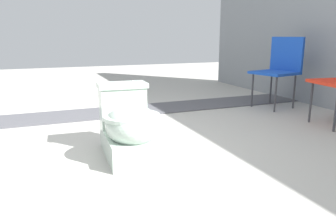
{
  "coord_description": "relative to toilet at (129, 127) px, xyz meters",
  "views": [
    {
      "loc": [
        2.36,
        -0.34,
        0.85
      ],
      "look_at": [
        0.18,
        0.54,
        0.3
      ],
      "focal_mm": 35.0,
      "sensor_mm": 36.0,
      "label": 1
    }
  ],
  "objects": [
    {
      "name": "ground_plane",
      "position": [
        -0.18,
        -0.24,
        -0.22
      ],
      "size": [
        14.0,
        14.0,
        0.0
      ],
      "primitive_type": "plane",
      "color": "#A8A59E"
    },
    {
      "name": "gravel_strip",
      "position": [
        -1.4,
        0.26,
        -0.21
      ],
      "size": [
        0.56,
        8.0,
        0.01
      ],
      "primitive_type": "cube",
      "color": "#4C4C51",
      "rests_on": "ground"
    },
    {
      "name": "folding_chair_left",
      "position": [
        -0.96,
        2.13,
        0.29
      ],
      "size": [
        0.52,
        0.52,
        0.83
      ],
      "rotation": [
        0.0,
        0.0,
        -1.36
      ],
      "color": "#1947B2",
      "rests_on": "ground"
    },
    {
      "name": "toilet",
      "position": [
        0.0,
        0.0,
        0.0
      ],
      "size": [
        0.65,
        0.41,
        0.52
      ],
      "rotation": [
        0.0,
        0.0,
        -0.06
      ],
      "color": "#B2C6B7",
      "rests_on": "ground"
    }
  ]
}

